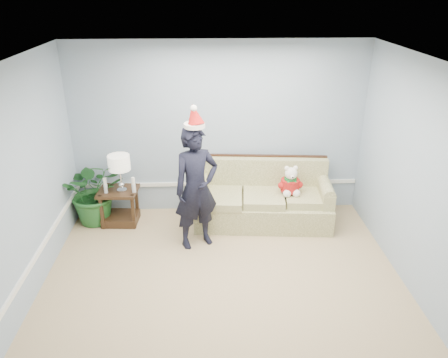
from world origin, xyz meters
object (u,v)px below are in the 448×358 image
at_px(houseplant, 95,191).
at_px(table_lamp, 119,164).
at_px(man, 196,188).
at_px(sofa, 262,200).
at_px(side_table, 120,210).
at_px(teddy_bear, 290,184).

bearing_deg(houseplant, table_lamp, -14.13).
distance_m(houseplant, man, 1.76).
relative_size(sofa, houseplant, 2.03).
distance_m(side_table, man, 1.52).
height_order(sofa, side_table, sofa).
height_order(side_table, houseplant, houseplant).
bearing_deg(table_lamp, houseplant, 165.87).
distance_m(side_table, table_lamp, 0.78).
xyz_separation_m(table_lamp, man, (1.13, -0.61, -0.12)).
xyz_separation_m(side_table, teddy_bear, (2.60, -0.12, 0.45)).
bearing_deg(side_table, table_lamp, -32.00).
xyz_separation_m(sofa, man, (-1.00, -0.64, 0.53)).
xyz_separation_m(houseplant, teddy_bear, (2.97, -0.19, 0.15)).
distance_m(table_lamp, houseplant, 0.66).
distance_m(table_lamp, teddy_bear, 2.55).
bearing_deg(houseplant, sofa, -1.86).
relative_size(sofa, teddy_bear, 4.66).
xyz_separation_m(table_lamp, houseplant, (-0.44, 0.11, -0.47)).
xyz_separation_m(side_table, table_lamp, (0.07, -0.04, 0.78)).
height_order(sofa, table_lamp, table_lamp).
bearing_deg(sofa, man, -142.96).
distance_m(sofa, teddy_bear, 0.52).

